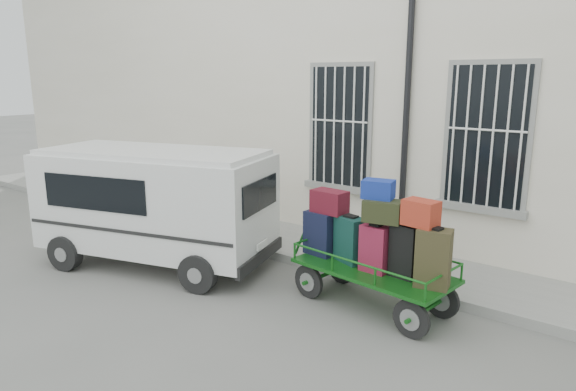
# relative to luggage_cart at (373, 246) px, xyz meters

# --- Properties ---
(ground) EXTENTS (80.00, 80.00, 0.00)m
(ground) POSITION_rel_luggage_cart_xyz_m (-1.57, -0.71, -0.90)
(ground) COLOR #63635E
(ground) RESTS_ON ground
(building) EXTENTS (24.00, 5.15, 6.00)m
(building) POSITION_rel_luggage_cart_xyz_m (-1.57, 4.79, 2.10)
(building) COLOR beige
(building) RESTS_ON ground
(sidewalk) EXTENTS (24.00, 1.70, 0.15)m
(sidewalk) POSITION_rel_luggage_cart_xyz_m (-1.57, 1.49, -0.83)
(sidewalk) COLOR gray
(sidewalk) RESTS_ON ground
(luggage_cart) EXTENTS (2.65, 1.27, 1.83)m
(luggage_cart) POSITION_rel_luggage_cart_xyz_m (0.00, 0.00, 0.00)
(luggage_cart) COLOR black
(luggage_cart) RESTS_ON ground
(van) EXTENTS (4.25, 2.69, 2.00)m
(van) POSITION_rel_luggage_cart_xyz_m (-3.76, -0.71, 0.24)
(van) COLOR white
(van) RESTS_ON ground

